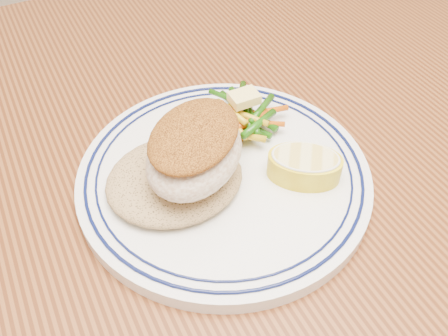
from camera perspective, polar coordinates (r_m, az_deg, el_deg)
dining_table at (r=0.56m, az=0.86°, el=-7.59°), size 1.50×0.90×0.75m
plate at (r=0.48m, az=0.00°, el=-0.88°), size 0.28×0.28×0.02m
rice_pilaf at (r=0.45m, az=-5.70°, el=-0.94°), size 0.13×0.11×0.02m
fish_fillet at (r=0.43m, az=-3.38°, el=2.16°), size 0.13×0.13×0.05m
vegetable_pile at (r=0.51m, az=1.50°, el=5.70°), size 0.11×0.10×0.03m
butter_pat at (r=0.50m, az=2.32°, el=8.02°), size 0.03×0.02×0.01m
lemon_wedge at (r=0.46m, az=9.18°, el=0.31°), size 0.09×0.09×0.03m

